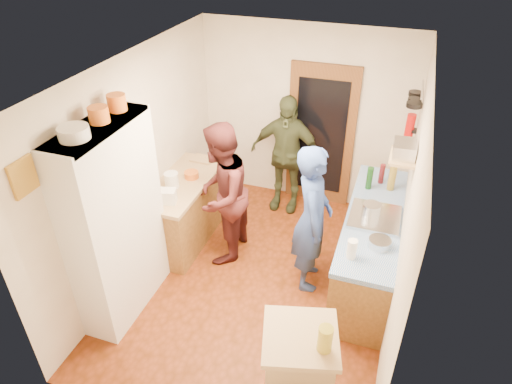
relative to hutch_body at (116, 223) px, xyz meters
The scene contains 44 objects.
floor 1.89m from the hutch_body, 31.61° to the left, with size 3.00×4.00×0.02m, color maroon.
ceiling 2.15m from the hutch_body, 31.61° to the left, with size 3.00×4.00×0.02m, color silver.
wall_back 3.10m from the hutch_body, 65.17° to the left, with size 3.00×0.02×2.60m, color beige.
wall_front 1.79m from the hutch_body, 42.95° to the right, with size 3.00×0.02×2.60m, color beige.
wall_left 0.85m from the hutch_body, 104.71° to the left, with size 0.02×4.00×2.60m, color beige.
wall_right 2.93m from the hutch_body, 15.89° to the left, with size 0.02×4.00×2.60m, color beige.
door_frame 3.17m from the hutch_body, 60.77° to the left, with size 0.95×0.06×2.10m, color brown.
door_glass 3.14m from the hutch_body, 60.46° to the left, with size 0.70×0.02×1.70m, color black.
hutch_body is the anchor object (origin of this frame).
hutch_top_shelf 1.08m from the hutch_body, ahead, with size 0.40×1.14×0.04m, color white.
plate_stack 1.19m from the hutch_body, 90.00° to the right, with size 0.26×0.26×0.11m, color white.
orange_pot_a 1.18m from the hutch_body, 90.00° to the left, with size 0.18×0.18×0.15m, color orange.
orange_pot_b 1.23m from the hutch_body, 90.00° to the left, with size 0.18×0.18×0.16m, color orange.
left_counter_base 1.42m from the hutch_body, 85.43° to the left, with size 0.60×1.40×0.85m, color olive.
left_counter_top 1.27m from the hutch_body, 85.43° to the left, with size 0.64×1.44×0.05m, color tan.
toaster 0.80m from the hutch_body, 79.03° to the left, with size 0.22×0.15×0.17m, color white.
kettle 1.10m from the hutch_body, 87.39° to the left, with size 0.17×0.17×0.19m, color white.
orange_bowl 1.40m from the hutch_body, 82.55° to the left, with size 0.18×0.18×0.08m, color orange.
chopping_board 1.86m from the hutch_body, 86.29° to the left, with size 0.30×0.22×0.03m, color tan.
right_counter_base 2.90m from the hutch_body, 27.47° to the left, with size 0.60×2.20×0.84m, color olive.
right_counter_top 2.83m from the hutch_body, 27.47° to the left, with size 0.62×2.22×0.06m, color #0E4EAE.
hob 2.79m from the hutch_body, 26.24° to the left, with size 0.55×0.58×0.04m, color silver.
pot_on_hob 2.75m from the hutch_body, 27.03° to the left, with size 0.20×0.20×0.13m, color silver.
bottle_a 2.99m from the hutch_body, 38.20° to the left, with size 0.07×0.07×0.29m, color #143F14.
bottle_b 3.20m from the hutch_body, 39.28° to the left, with size 0.06×0.06×0.26m, color #591419.
bottle_c 3.23m from the hutch_body, 36.21° to the left, with size 0.09×0.09×0.35m, color olive.
paper_towel 2.40m from the hutch_body, 11.76° to the left, with size 0.10×0.10×0.21m, color white.
mixing_bowl 2.71m from the hutch_body, 16.17° to the left, with size 0.23×0.23×0.09m, color silver.
island_base 2.30m from the hutch_body, 16.23° to the right, with size 0.55×0.55×0.86m, color tan.
island_top 2.21m from the hutch_body, 16.23° to the right, with size 0.62×0.62×0.05m, color tan.
cutting_board 2.15m from the hutch_body, 15.78° to the right, with size 0.35×0.28×0.02m, color white.
oil_jar 2.42m from the hutch_body, 16.46° to the right, with size 0.12×0.12×0.24m, color #AD9E2D.
pan_rail 3.73m from the hutch_body, 40.11° to the left, with size 0.02×0.02×0.65m, color silver.
pan_hang_a 3.55m from the hutch_body, 38.53° to the left, with size 0.18×0.18×0.05m, color black.
pan_hang_b 3.67m from the hutch_body, 41.04° to the left, with size 0.16×0.16×0.05m, color black.
pan_hang_c 3.80m from the hutch_body, 43.36° to the left, with size 0.17×0.17×0.05m, color black.
wall_shelf 3.01m from the hutch_body, 25.09° to the left, with size 0.26×0.42×0.03m, color tan.
radio 3.03m from the hutch_body, 25.09° to the left, with size 0.22×0.30×0.15m, color silver.
ext_bracket 3.75m from the hutch_body, 42.07° to the left, with size 0.06×0.10×0.04m, color black.
fire_extinguisher 3.71m from the hutch_body, 42.69° to the left, with size 0.11×0.11×0.32m, color red.
picture_frame 1.22m from the hutch_body, 103.50° to the right, with size 0.03×0.25×0.30m, color gold.
person_hob 2.13m from the hutch_body, 27.37° to the left, with size 0.66×0.43×1.80m, color #2E4690.
person_left 1.38m from the hutch_body, 57.82° to the left, with size 0.89×0.69×1.82m, color #461B1B.
person_back 2.69m from the hutch_body, 64.61° to the left, with size 1.02×0.43×1.74m, color #353D23.
Camera 1 is at (1.27, -3.89, 3.92)m, focal length 32.00 mm.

